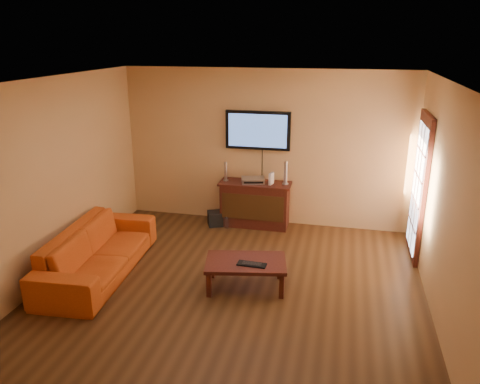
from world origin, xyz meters
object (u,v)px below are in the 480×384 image
(speaker_right, at_px, (286,174))
(subwoofer, at_px, (215,218))
(speaker_left, at_px, (226,172))
(media_console, at_px, (255,204))
(television, at_px, (258,130))
(game_console, at_px, (271,179))
(av_receiver, at_px, (253,180))
(bottle, at_px, (227,223))
(keyboard, at_px, (252,264))
(coffee_table, at_px, (246,264))
(sofa, at_px, (98,244))

(speaker_right, distance_m, subwoofer, 1.48)
(speaker_left, height_order, speaker_right, speaker_right)
(media_console, xyz_separation_m, subwoofer, (-0.68, -0.15, -0.27))
(television, xyz_separation_m, game_console, (0.29, -0.22, -0.78))
(av_receiver, xyz_separation_m, bottle, (-0.42, -0.24, -0.73))
(keyboard, bearing_deg, av_receiver, 100.99)
(coffee_table, xyz_separation_m, game_console, (-0.01, 2.13, 0.55))
(subwoofer, bearing_deg, coffee_table, -88.64)
(speaker_right, distance_m, game_console, 0.26)
(speaker_left, relative_size, bottle, 1.55)
(coffee_table, bearing_deg, speaker_right, 84.26)
(bottle, bearing_deg, television, 44.34)
(television, height_order, keyboard, television)
(sofa, distance_m, speaker_right, 3.27)
(coffee_table, height_order, speaker_left, speaker_left)
(speaker_left, bearing_deg, subwoofer, -134.85)
(television, height_order, sofa, television)
(speaker_right, bearing_deg, subwoofer, -171.15)
(media_console, relative_size, speaker_left, 3.69)
(media_console, bearing_deg, bottle, -151.49)
(av_receiver, bearing_deg, keyboard, -94.26)
(coffee_table, xyz_separation_m, bottle, (-0.75, 1.91, -0.24))
(av_receiver, relative_size, bottle, 1.79)
(sofa, height_order, subwoofer, sofa)
(game_console, relative_size, subwoofer, 0.79)
(television, height_order, speaker_right, television)
(speaker_right, bearing_deg, media_console, -176.20)
(game_console, height_order, keyboard, game_console)
(media_console, bearing_deg, keyboard, -79.93)
(television, distance_m, subwoofer, 1.72)
(bottle, relative_size, keyboard, 0.56)
(game_console, bearing_deg, coffee_table, -74.63)
(speaker_left, height_order, game_console, speaker_left)
(speaker_right, xyz_separation_m, keyboard, (-0.12, -2.28, -0.58))
(media_console, distance_m, keyboard, 2.28)
(sofa, distance_m, game_console, 3.06)
(bottle, bearing_deg, sofa, -124.45)
(television, height_order, bottle, television)
(bottle, bearing_deg, subwoofer, 157.77)
(television, relative_size, subwoofer, 4.45)
(sofa, xyz_separation_m, keyboard, (2.20, -0.03, -0.05))
(game_console, bearing_deg, media_console, -169.89)
(bottle, bearing_deg, media_console, 28.51)
(sofa, distance_m, bottle, 2.41)
(speaker_right, distance_m, keyboard, 2.35)
(speaker_left, relative_size, keyboard, 0.88)
(television, xyz_separation_m, av_receiver, (-0.04, -0.20, -0.83))
(coffee_table, relative_size, sofa, 0.50)
(speaker_right, distance_m, av_receiver, 0.58)
(subwoofer, bearing_deg, keyboard, -87.46)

